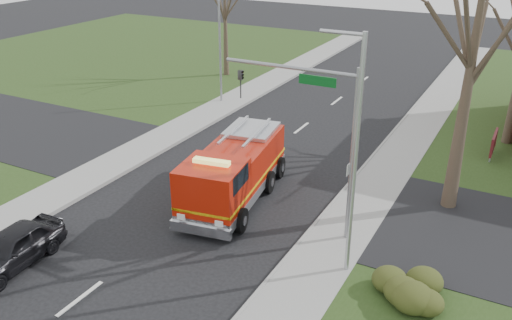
% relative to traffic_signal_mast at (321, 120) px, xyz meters
% --- Properties ---
extents(ground, '(120.00, 120.00, 0.00)m').
position_rel_traffic_signal_mast_xyz_m(ground, '(-5.21, -1.50, -4.71)').
color(ground, black).
rests_on(ground, ground).
extents(sidewalk_right, '(2.40, 80.00, 0.15)m').
position_rel_traffic_signal_mast_xyz_m(sidewalk_right, '(0.99, -1.50, -4.63)').
color(sidewalk_right, gray).
rests_on(sidewalk_right, ground).
extents(sidewalk_left, '(2.40, 80.00, 0.15)m').
position_rel_traffic_signal_mast_xyz_m(sidewalk_left, '(-11.41, -1.50, -4.63)').
color(sidewalk_left, gray).
rests_on(sidewalk_left, ground).
extents(health_center_sign, '(0.12, 2.00, 1.40)m').
position_rel_traffic_signal_mast_xyz_m(health_center_sign, '(5.29, 11.00, -3.83)').
color(health_center_sign, '#55131A').
rests_on(health_center_sign, ground).
extents(hedge_corner, '(2.80, 2.00, 0.90)m').
position_rel_traffic_signal_mast_xyz_m(hedge_corner, '(3.79, -2.50, -4.13)').
color(hedge_corner, '#333E16').
rests_on(hedge_corner, lawn_right).
extents(bare_tree_near, '(6.00, 6.00, 12.00)m').
position_rel_traffic_signal_mast_xyz_m(bare_tree_near, '(4.29, 4.50, 2.71)').
color(bare_tree_near, '#33271E').
rests_on(bare_tree_near, ground).
extents(bare_tree_left, '(4.50, 4.50, 9.00)m').
position_rel_traffic_signal_mast_xyz_m(bare_tree_left, '(-15.21, 18.50, 0.86)').
color(bare_tree_left, '#33271E').
rests_on(bare_tree_left, ground).
extents(traffic_signal_mast, '(5.29, 0.18, 6.80)m').
position_rel_traffic_signal_mast_xyz_m(traffic_signal_mast, '(0.00, 0.00, 0.00)').
color(traffic_signal_mast, gray).
rests_on(traffic_signal_mast, ground).
extents(streetlight_pole, '(1.48, 0.16, 8.40)m').
position_rel_traffic_signal_mast_xyz_m(streetlight_pole, '(1.93, -2.00, -0.16)').
color(streetlight_pole, '#B7BABF').
rests_on(streetlight_pole, ground).
extents(utility_pole_far, '(0.14, 0.14, 7.00)m').
position_rel_traffic_signal_mast_xyz_m(utility_pole_far, '(-12.01, 12.50, -1.21)').
color(utility_pole_far, gray).
rests_on(utility_pole_far, ground).
extents(fire_engine, '(3.69, 7.51, 2.91)m').
position_rel_traffic_signal_mast_xyz_m(fire_engine, '(-4.19, 0.77, -3.39)').
color(fire_engine, '#AF1908').
rests_on(fire_engine, ground).
extents(parked_car_maroon, '(1.88, 4.17, 1.39)m').
position_rel_traffic_signal_mast_xyz_m(parked_car_maroon, '(-8.67, -7.15, -4.01)').
color(parked_car_maroon, black).
rests_on(parked_car_maroon, ground).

